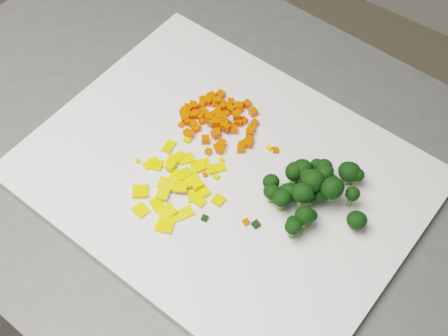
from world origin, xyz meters
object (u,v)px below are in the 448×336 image
Objects in this scene: counter_block at (213,289)px; broccoli_pile at (317,186)px; cutting_board at (224,175)px; pepper_pile at (174,181)px; carrot_pile at (220,116)px.

broccoli_pile is at bearing 6.57° from counter_block.
cutting_board is 3.88× the size of pepper_pile.
broccoli_pile reaches higher than pepper_pile.
carrot_pile is (-0.05, 0.06, 0.02)m from cutting_board.
cutting_board is 4.50× the size of carrot_pile.
carrot_pile is 0.12m from pepper_pile.
carrot_pile is at bearing 107.86° from counter_block.
counter_block is at bearing 84.76° from pepper_pile.
carrot_pile is at bearing 128.96° from cutting_board.
carrot_pile is (-0.02, 0.05, 0.48)m from counter_block.
cutting_board reaches higher than counter_block.
carrot_pile is at bearing 94.82° from pepper_pile.
pepper_pile is at bearing -85.18° from carrot_pile.
carrot_pile is 0.17m from broccoli_pile.
counter_block is 7.20× the size of pepper_pile.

